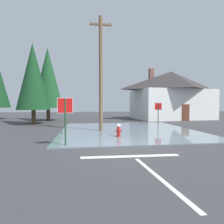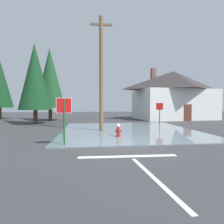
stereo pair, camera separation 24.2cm
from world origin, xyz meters
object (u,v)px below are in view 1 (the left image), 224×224
(stop_sign_near, at_px, (65,112))
(fire_hydrant, at_px, (119,131))
(pine_tree_short_left, at_px, (48,78))
(stop_sign_far, at_px, (158,109))
(house, at_px, (171,94))
(pine_tree_mid_left, at_px, (33,77))
(utility_pole, at_px, (101,72))

(stop_sign_near, distance_m, fire_hydrant, 3.77)
(stop_sign_near, xyz_separation_m, pine_tree_short_left, (-3.52, 14.62, 3.52))
(fire_hydrant, height_order, stop_sign_far, stop_sign_far)
(house, bearing_deg, pine_tree_short_left, -177.48)
(pine_tree_mid_left, bearing_deg, utility_pole, -43.71)
(house, xyz_separation_m, pine_tree_short_left, (-16.18, -0.71, 1.82))
(utility_pole, height_order, pine_tree_mid_left, utility_pole)
(utility_pole, bearing_deg, stop_sign_near, -114.20)
(utility_pole, height_order, stop_sign_far, utility_pole)
(stop_sign_near, relative_size, fire_hydrant, 2.77)
(house, bearing_deg, utility_pole, -134.71)
(fire_hydrant, distance_m, utility_pole, 4.87)
(stop_sign_far, height_order, house, house)
(stop_sign_far, distance_m, pine_tree_mid_left, 12.84)
(utility_pole, relative_size, house, 0.76)
(stop_sign_far, relative_size, house, 0.19)
(stop_sign_near, xyz_separation_m, fire_hydrant, (2.95, 1.98, -1.26))
(stop_sign_near, height_order, pine_tree_short_left, pine_tree_short_left)
(pine_tree_short_left, bearing_deg, stop_sign_near, -76.46)
(pine_tree_mid_left, bearing_deg, stop_sign_near, -68.47)
(utility_pole, distance_m, pine_tree_mid_left, 8.75)
(house, bearing_deg, stop_sign_far, -123.19)
(fire_hydrant, relative_size, utility_pole, 0.10)
(stop_sign_near, xyz_separation_m, utility_pole, (2.10, 4.67, 2.71))
(stop_sign_near, distance_m, pine_tree_short_left, 15.44)
(stop_sign_far, bearing_deg, pine_tree_short_left, 150.30)
(stop_sign_near, height_order, house, house)
(pine_tree_mid_left, xyz_separation_m, pine_tree_short_left, (0.70, 3.91, 0.41))
(stop_sign_far, height_order, pine_tree_mid_left, pine_tree_mid_left)
(fire_hydrant, xyz_separation_m, pine_tree_mid_left, (-7.18, 8.73, 4.37))
(pine_tree_mid_left, bearing_deg, fire_hydrant, -50.58)
(stop_sign_near, distance_m, stop_sign_far, 11.32)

